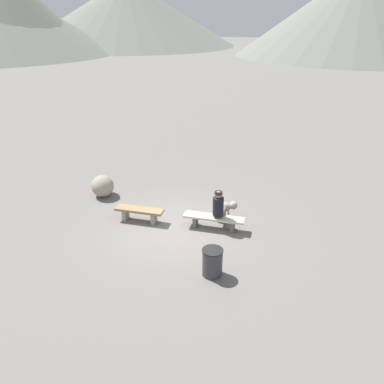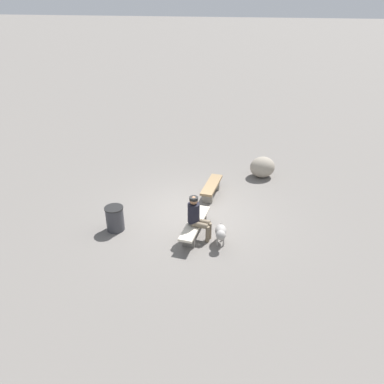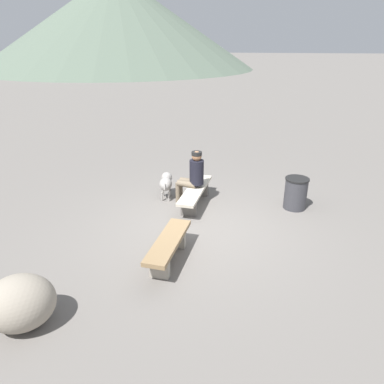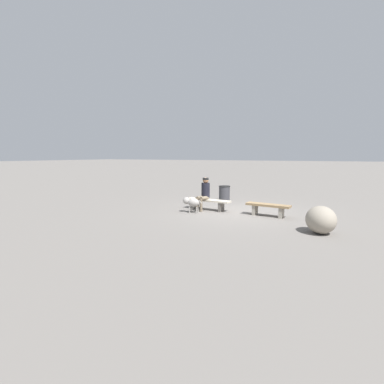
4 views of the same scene
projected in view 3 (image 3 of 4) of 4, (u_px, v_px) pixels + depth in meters
The scene contains 8 objects.
ground at pixel (198, 229), 7.54m from camera, with size 210.00×210.00×0.06m, color slate.
bench_left at pixel (168, 245), 6.28m from camera, with size 1.60×0.55×0.44m.
bench_right at pixel (195, 193), 8.46m from camera, with size 1.91×0.58×0.42m.
seated_person at pixel (193, 174), 8.42m from camera, with size 0.40×0.68×1.30m.
dog at pixel (166, 182), 8.85m from camera, with size 0.76×0.36×0.58m.
trash_bin at pixel (296, 193), 8.28m from camera, with size 0.54×0.54×0.74m.
boulder at pixel (20, 303), 4.82m from camera, with size 0.93×0.81×0.78m, color gray.
distant_peak_2 at pixel (117, 22), 46.49m from camera, with size 35.68×35.68×11.47m, color #566656.
Camera 3 is at (-6.56, -0.91, 3.66)m, focal length 33.51 mm.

